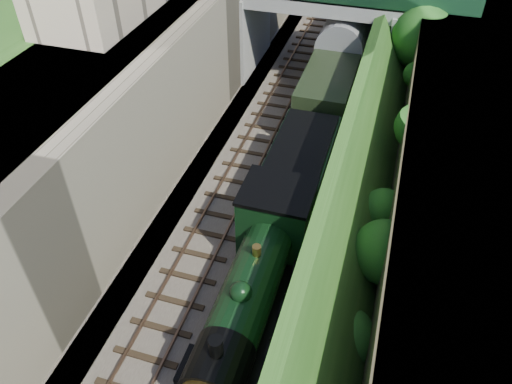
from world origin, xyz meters
name	(u,v)px	position (x,y,z in m)	size (l,w,h in m)	color
trackbed	(312,104)	(0.00, 20.00, 0.10)	(10.00, 90.00, 0.20)	#473F38
retaining_wall	(228,42)	(-5.50, 20.00, 3.50)	(1.00, 90.00, 7.00)	#756B56
street_plateau_left	(176,35)	(-9.00, 20.00, 3.50)	(6.00, 90.00, 7.00)	#262628
street_plateau_right	(484,82)	(9.50, 20.00, 3.12)	(8.00, 90.00, 6.25)	#262628
embankment_slope	(401,68)	(4.96, 21.24, 2.70)	(4.44, 91.34, 6.36)	#1E4714
track_left	(281,97)	(-2.00, 20.00, 0.25)	(2.50, 90.00, 0.20)	black
track_right	(331,105)	(1.20, 20.00, 0.25)	(2.50, 90.00, 0.20)	black
road_bridge	(344,20)	(0.94, 24.00, 4.08)	(16.00, 6.40, 7.25)	gray
tree	(424,39)	(5.91, 21.20, 4.65)	(3.60, 3.80, 6.60)	black
locomotive	(255,283)	(1.20, 3.85, 1.89)	(3.10, 10.22, 3.83)	black
tender	(300,171)	(1.20, 11.21, 1.62)	(2.70, 6.00, 3.05)	black
coach_front	(344,52)	(1.20, 23.81, 2.05)	(2.90, 18.00, 3.70)	black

